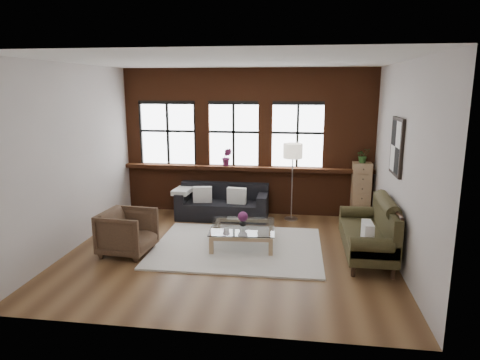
# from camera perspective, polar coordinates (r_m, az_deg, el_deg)

# --- Properties ---
(floor) EXTENTS (5.50, 5.50, 0.00)m
(floor) POSITION_cam_1_polar(r_m,az_deg,el_deg) (7.52, -1.41, -9.55)
(floor) COLOR brown
(floor) RESTS_ON ground
(ceiling) EXTENTS (5.50, 5.50, 0.00)m
(ceiling) POSITION_cam_1_polar(r_m,az_deg,el_deg) (6.99, -1.55, 15.59)
(ceiling) COLOR white
(ceiling) RESTS_ON ground
(wall_back) EXTENTS (5.50, 0.00, 5.50)m
(wall_back) POSITION_cam_1_polar(r_m,az_deg,el_deg) (9.53, 1.00, 5.09)
(wall_back) COLOR beige
(wall_back) RESTS_ON ground
(wall_front) EXTENTS (5.50, 0.00, 5.50)m
(wall_front) POSITION_cam_1_polar(r_m,az_deg,el_deg) (4.69, -6.50, -2.64)
(wall_front) COLOR beige
(wall_front) RESTS_ON ground
(wall_left) EXTENTS (0.00, 5.00, 5.00)m
(wall_left) POSITION_cam_1_polar(r_m,az_deg,el_deg) (8.00, -21.32, 2.84)
(wall_left) COLOR beige
(wall_left) RESTS_ON ground
(wall_right) EXTENTS (0.00, 5.00, 5.00)m
(wall_right) POSITION_cam_1_polar(r_m,az_deg,el_deg) (7.17, 20.77, 1.86)
(wall_right) COLOR beige
(wall_right) RESTS_ON ground
(brick_backwall) EXTENTS (5.50, 0.12, 3.20)m
(brick_backwall) POSITION_cam_1_polar(r_m,az_deg,el_deg) (9.47, 0.95, 5.05)
(brick_backwall) COLOR #592915
(brick_backwall) RESTS_ON floor
(sill_ledge) EXTENTS (5.50, 0.30, 0.08)m
(sill_ledge) POSITION_cam_1_polar(r_m,az_deg,el_deg) (9.47, 0.87, 1.62)
(sill_ledge) COLOR #592915
(sill_ledge) RESTS_ON brick_backwall
(window_left) EXTENTS (1.38, 0.10, 1.50)m
(window_left) POSITION_cam_1_polar(r_m,az_deg,el_deg) (9.84, -9.55, 6.04)
(window_left) COLOR black
(window_left) RESTS_ON brick_backwall
(window_mid) EXTENTS (1.38, 0.10, 1.50)m
(window_mid) POSITION_cam_1_polar(r_m,az_deg,el_deg) (9.50, -0.84, 5.98)
(window_mid) COLOR black
(window_mid) RESTS_ON brick_backwall
(window_right) EXTENTS (1.38, 0.10, 1.50)m
(window_right) POSITION_cam_1_polar(r_m,az_deg,el_deg) (9.39, 7.67, 5.80)
(window_right) COLOR black
(window_right) RESTS_ON brick_backwall
(wall_poster) EXTENTS (0.05, 0.74, 0.94)m
(wall_poster) POSITION_cam_1_polar(r_m,az_deg,el_deg) (7.41, 20.20, 4.19)
(wall_poster) COLOR black
(wall_poster) RESTS_ON wall_right
(shag_rug) EXTENTS (2.95, 2.33, 0.03)m
(shag_rug) POSITION_cam_1_polar(r_m,az_deg,el_deg) (7.68, -0.33, -8.94)
(shag_rug) COLOR beige
(shag_rug) RESTS_ON floor
(dark_sofa) EXTENTS (1.94, 0.79, 0.70)m
(dark_sofa) POSITION_cam_1_polar(r_m,az_deg,el_deg) (9.26, -2.34, -3.01)
(dark_sofa) COLOR black
(dark_sofa) RESTS_ON floor
(pillow_a) EXTENTS (0.42, 0.20, 0.34)m
(pillow_a) POSITION_cam_1_polar(r_m,az_deg,el_deg) (9.20, -5.02, -1.94)
(pillow_a) COLOR silver
(pillow_a) RESTS_ON dark_sofa
(pillow_b) EXTENTS (0.41, 0.17, 0.34)m
(pillow_b) POSITION_cam_1_polar(r_m,az_deg,el_deg) (9.07, -0.45, -2.11)
(pillow_b) COLOR silver
(pillow_b) RESTS_ON dark_sofa
(vintage_settee) EXTENTS (0.84, 1.90, 1.01)m
(vintage_settee) POSITION_cam_1_polar(r_m,az_deg,el_deg) (7.46, 16.54, -6.13)
(vintage_settee) COLOR #312C17
(vintage_settee) RESTS_ON floor
(pillow_settee) EXTENTS (0.15, 0.38, 0.34)m
(pillow_settee) POSITION_cam_1_polar(r_m,az_deg,el_deg) (6.87, 16.63, -6.80)
(pillow_settee) COLOR silver
(pillow_settee) RESTS_ON vintage_settee
(armchair) EXTENTS (0.90, 0.88, 0.76)m
(armchair) POSITION_cam_1_polar(r_m,az_deg,el_deg) (7.58, -14.76, -6.74)
(armchair) COLOR #463223
(armchair) RESTS_ON floor
(coffee_table) EXTENTS (1.20, 1.20, 0.38)m
(coffee_table) POSITION_cam_1_polar(r_m,az_deg,el_deg) (7.75, 0.38, -7.45)
(coffee_table) COLOR #9F7C56
(coffee_table) RESTS_ON shag_rug
(vase) EXTENTS (0.15, 0.15, 0.14)m
(vase) POSITION_cam_1_polar(r_m,az_deg,el_deg) (7.67, 0.38, -5.65)
(vase) COLOR #B2B2B2
(vase) RESTS_ON coffee_table
(flowers) EXTENTS (0.18, 0.18, 0.18)m
(flowers) POSITION_cam_1_polar(r_m,az_deg,el_deg) (7.64, 0.38, -4.90)
(flowers) COLOR #682355
(flowers) RESTS_ON vase
(drawer_chest) EXTENTS (0.38, 0.38, 1.24)m
(drawer_chest) POSITION_cam_1_polar(r_m,az_deg,el_deg) (9.46, 15.80, -1.47)
(drawer_chest) COLOR #9F7C56
(drawer_chest) RESTS_ON floor
(potted_plant_top) EXTENTS (0.34, 0.31, 0.31)m
(potted_plant_top) POSITION_cam_1_polar(r_m,az_deg,el_deg) (9.31, 16.08, 3.17)
(potted_plant_top) COLOR #2D5923
(potted_plant_top) RESTS_ON drawer_chest
(floor_lamp) EXTENTS (0.40, 0.40, 1.79)m
(floor_lamp) POSITION_cam_1_polar(r_m,az_deg,el_deg) (9.10, 6.97, 0.16)
(floor_lamp) COLOR #A5A5A8
(floor_lamp) RESTS_ON floor
(sill_plant) EXTENTS (0.22, 0.18, 0.40)m
(sill_plant) POSITION_cam_1_polar(r_m,az_deg,el_deg) (9.46, -1.77, 3.08)
(sill_plant) COLOR #682355
(sill_plant) RESTS_ON sill_ledge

